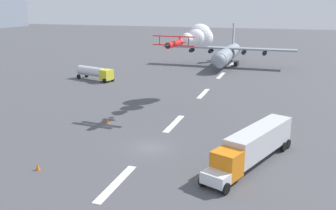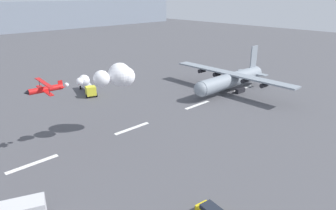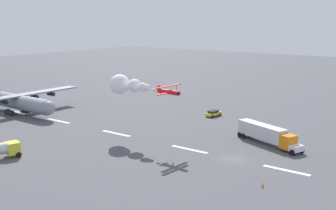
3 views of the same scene
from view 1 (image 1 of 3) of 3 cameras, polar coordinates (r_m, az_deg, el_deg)
ground_plane at (r=44.90m, az=-2.64°, el=-6.52°), size 440.00×440.00×0.00m
runway_stripe_4 at (r=36.88m, az=-7.94°, el=-11.77°), size 8.00×0.90×0.01m
runway_stripe_5 at (r=53.43m, az=0.95°, el=-2.86°), size 8.00×0.90×0.01m
runway_stripe_6 at (r=71.30m, az=5.44°, el=1.76°), size 8.00×0.90×0.01m
runway_stripe_7 at (r=89.71m, az=8.12°, el=4.51°), size 8.00×0.90×0.01m
runway_stripe_8 at (r=108.38m, az=9.89°, el=6.31°), size 8.00×0.90×0.01m
cargo_transport_plane at (r=102.34m, az=8.97°, el=7.70°), size 25.71×35.98×11.05m
stunt_biplane_red at (r=66.50m, az=4.71°, el=10.35°), size 19.09×6.55×4.28m
semi_truck_orange at (r=40.92m, az=12.96°, el=-5.94°), size 15.35×8.26×3.70m
fuel_tanker_truck at (r=84.80m, az=-11.12°, el=4.94°), size 5.38×9.83×2.90m
traffic_cone_near at (r=41.28m, az=-19.33°, el=-8.91°), size 0.44×0.44×0.75m
traffic_cone_far at (r=54.19m, az=-9.22°, el=-2.39°), size 0.44×0.44×0.75m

